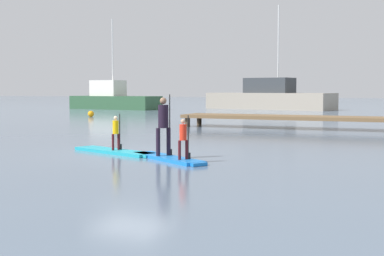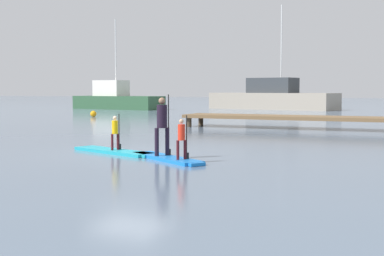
{
  "view_description": "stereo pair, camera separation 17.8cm",
  "coord_description": "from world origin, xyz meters",
  "px_view_note": "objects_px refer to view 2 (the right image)",
  "views": [
    {
      "loc": [
        9.13,
        -15.91,
        2.07
      ],
      "look_at": [
        0.68,
        3.49,
        0.6
      ],
      "focal_mm": 52.51,
      "sensor_mm": 36.0,
      "label": 1
    },
    {
      "loc": [
        9.3,
        -15.84,
        2.07
      ],
      "look_at": [
        0.68,
        3.49,
        0.6
      ],
      "focal_mm": 52.51,
      "sensor_mm": 36.0,
      "label": 2
    }
  ],
  "objects_px": {
    "paddler_adult": "(162,122)",
    "paddler_child_solo": "(115,131)",
    "paddler_child_front": "(182,137)",
    "mooring_buoy_near": "(93,114)",
    "paddleboard_near": "(115,151)",
    "paddleboard_far": "(167,158)",
    "fishing_boat_green_midground": "(117,99)",
    "fishing_boat_white_large": "(273,98)"
  },
  "relations": [
    {
      "from": "paddler_adult",
      "to": "paddler_child_solo",
      "type": "bearing_deg",
      "value": 159.95
    },
    {
      "from": "paddler_child_front",
      "to": "mooring_buoy_near",
      "type": "bearing_deg",
      "value": 129.15
    },
    {
      "from": "paddler_adult",
      "to": "paddleboard_near",
      "type": "bearing_deg",
      "value": 160.26
    },
    {
      "from": "paddleboard_near",
      "to": "paddler_adult",
      "type": "height_order",
      "value": "paddler_adult"
    },
    {
      "from": "paddler_child_solo",
      "to": "paddler_adult",
      "type": "bearing_deg",
      "value": -20.05
    },
    {
      "from": "paddler_child_solo",
      "to": "mooring_buoy_near",
      "type": "xyz_separation_m",
      "value": [
        -14.14,
        19.71,
        -0.49
      ]
    },
    {
      "from": "paddleboard_far",
      "to": "mooring_buoy_near",
      "type": "height_order",
      "value": "mooring_buoy_near"
    },
    {
      "from": "paddleboard_far",
      "to": "fishing_boat_green_midground",
      "type": "xyz_separation_m",
      "value": [
        -23.58,
        35.42,
        0.97
      ]
    },
    {
      "from": "paddler_adult",
      "to": "paddleboard_far",
      "type": "bearing_deg",
      "value": -34.38
    },
    {
      "from": "paddleboard_far",
      "to": "mooring_buoy_near",
      "type": "relative_size",
      "value": 6.69
    },
    {
      "from": "paddleboard_near",
      "to": "paddleboard_far",
      "type": "distance_m",
      "value": 2.54
    },
    {
      "from": "paddleboard_far",
      "to": "paddler_adult",
      "type": "relative_size",
      "value": 1.69
    },
    {
      "from": "paddler_child_solo",
      "to": "fishing_boat_green_midground",
      "type": "relative_size",
      "value": 0.11
    },
    {
      "from": "paddleboard_far",
      "to": "paddler_child_solo",
      "type": "bearing_deg",
      "value": 158.22
    },
    {
      "from": "paddler_child_solo",
      "to": "paddler_adult",
      "type": "height_order",
      "value": "paddler_adult"
    },
    {
      "from": "paddler_child_front",
      "to": "mooring_buoy_near",
      "type": "height_order",
      "value": "paddler_child_front"
    },
    {
      "from": "paddler_child_solo",
      "to": "fishing_boat_white_large",
      "type": "xyz_separation_m",
      "value": [
        -6.29,
        40.64,
        0.42
      ]
    },
    {
      "from": "mooring_buoy_near",
      "to": "fishing_boat_green_midground",
      "type": "bearing_deg",
      "value": 115.62
    },
    {
      "from": "paddler_child_front",
      "to": "paddleboard_near",
      "type": "bearing_deg",
      "value": 155.92
    },
    {
      "from": "paddler_child_front",
      "to": "fishing_boat_green_midground",
      "type": "xyz_separation_m",
      "value": [
        -24.24,
        35.84,
        0.28
      ]
    },
    {
      "from": "paddler_child_front",
      "to": "mooring_buoy_near",
      "type": "distance_m",
      "value": 27.18
    },
    {
      "from": "paddler_child_solo",
      "to": "fishing_boat_green_midground",
      "type": "height_order",
      "value": "fishing_boat_green_midground"
    },
    {
      "from": "fishing_boat_white_large",
      "to": "paddler_child_front",
      "type": "bearing_deg",
      "value": -77.5
    },
    {
      "from": "paddleboard_far",
      "to": "paddler_child_front",
      "type": "height_order",
      "value": "paddler_child_front"
    },
    {
      "from": "paddleboard_near",
      "to": "fishing_boat_green_midground",
      "type": "distance_m",
      "value": 40.5
    },
    {
      "from": "paddleboard_far",
      "to": "fishing_boat_white_large",
      "type": "distance_m",
      "value": 42.48
    },
    {
      "from": "fishing_boat_white_large",
      "to": "fishing_boat_green_midground",
      "type": "distance_m",
      "value": 16.15
    },
    {
      "from": "mooring_buoy_near",
      "to": "paddler_child_front",
      "type": "bearing_deg",
      "value": -50.85
    },
    {
      "from": "mooring_buoy_near",
      "to": "paddler_adult",
      "type": "bearing_deg",
      "value": -51.58
    },
    {
      "from": "paddler_child_solo",
      "to": "mooring_buoy_near",
      "type": "height_order",
      "value": "paddler_child_solo"
    },
    {
      "from": "paddleboard_near",
      "to": "fishing_boat_green_midground",
      "type": "height_order",
      "value": "fishing_boat_green_midground"
    },
    {
      "from": "paddler_child_front",
      "to": "paddler_adult",
      "type": "bearing_deg",
      "value": 147.0
    },
    {
      "from": "paddler_adult",
      "to": "fishing_boat_green_midground",
      "type": "relative_size",
      "value": 0.18
    },
    {
      "from": "paddleboard_far",
      "to": "paddler_child_front",
      "type": "bearing_deg",
      "value": -32.45
    },
    {
      "from": "paddler_child_front",
      "to": "fishing_boat_white_large",
      "type": "relative_size",
      "value": 0.09
    },
    {
      "from": "paddler_adult",
      "to": "mooring_buoy_near",
      "type": "xyz_separation_m",
      "value": [
        -16.24,
        20.48,
        -0.86
      ]
    },
    {
      "from": "paddleboard_near",
      "to": "paddler_adult",
      "type": "xyz_separation_m",
      "value": [
        2.11,
        -0.76,
        1.04
      ]
    },
    {
      "from": "paddler_adult",
      "to": "fishing_boat_green_midground",
      "type": "bearing_deg",
      "value": 123.49
    },
    {
      "from": "paddleboard_near",
      "to": "paddler_child_front",
      "type": "bearing_deg",
      "value": -24.08
    },
    {
      "from": "fishing_boat_white_large",
      "to": "paddler_adult",
      "type": "bearing_deg",
      "value": -78.55
    },
    {
      "from": "mooring_buoy_near",
      "to": "paddler_child_solo",
      "type": "bearing_deg",
      "value": -54.34
    },
    {
      "from": "paddler_child_solo",
      "to": "mooring_buoy_near",
      "type": "distance_m",
      "value": 24.27
    }
  ]
}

